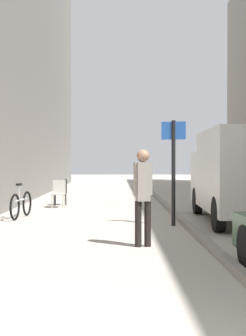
# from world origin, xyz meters

# --- Properties ---
(ground_plane) EXTENTS (80.00, 80.00, 0.00)m
(ground_plane) POSITION_xyz_m (0.00, 12.00, 0.00)
(ground_plane) COLOR #A8A093
(kerb_strip) EXTENTS (0.16, 40.00, 0.12)m
(kerb_strip) POSITION_xyz_m (1.58, 12.00, 0.06)
(kerb_strip) COLOR gray
(kerb_strip) RESTS_ON ground_plane
(pedestrian_main_foreground) EXTENTS (0.36, 0.24, 1.81)m
(pedestrian_main_foreground) POSITION_xyz_m (0.37, 5.99, 1.05)
(pedestrian_main_foreground) COLOR black
(pedestrian_main_foreground) RESTS_ON ground_plane
(delivery_van) EXTENTS (2.24, 5.18, 2.37)m
(delivery_van) POSITION_xyz_m (3.15, 9.40, 1.27)
(delivery_van) COLOR silver
(delivery_van) RESTS_ON ground_plane
(street_sign_post) EXTENTS (0.59, 0.16, 2.60)m
(street_sign_post) POSITION_xyz_m (1.28, 8.77, 1.55)
(street_sign_post) COLOR black
(street_sign_post) RESTS_ON ground_plane
(bicycle_leaning) EXTENTS (0.26, 1.77, 0.98)m
(bicycle_leaning) POSITION_xyz_m (-2.81, 10.33, 0.38)
(bicycle_leaning) COLOR black
(bicycle_leaning) RESTS_ON ground_plane
(cafe_chair_near_window) EXTENTS (0.45, 0.45, 0.94)m
(cafe_chair_near_window) POSITION_xyz_m (-2.13, 13.21, 0.55)
(cafe_chair_near_window) COLOR #B7B2A8
(cafe_chair_near_window) RESTS_ON ground_plane
(cafe_chair_by_doorway) EXTENTS (0.52, 0.52, 0.94)m
(cafe_chair_by_doorway) POSITION_xyz_m (-2.10, 14.08, 0.55)
(cafe_chair_by_doorway) COLOR black
(cafe_chair_by_doorway) RESTS_ON ground_plane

